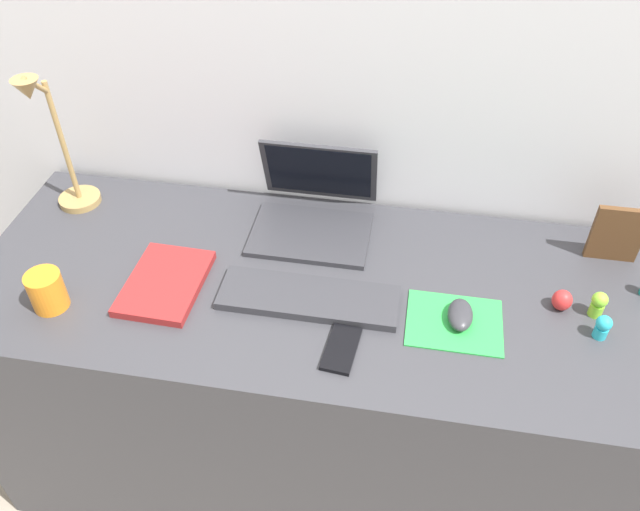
# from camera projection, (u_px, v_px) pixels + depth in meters

# --- Properties ---
(ground_plane) EXTENTS (6.00, 6.00, 0.00)m
(ground_plane) POSITION_uv_depth(u_px,v_px,m) (331.00, 456.00, 2.01)
(ground_plane) COLOR gray
(back_wall) EXTENTS (2.95, 0.05, 1.64)m
(back_wall) POSITION_uv_depth(u_px,v_px,m) (357.00, 170.00, 1.74)
(back_wall) COLOR silver
(back_wall) RESTS_ON ground_plane
(desk) EXTENTS (1.75, 0.66, 0.74)m
(desk) POSITION_uv_depth(u_px,v_px,m) (333.00, 383.00, 1.76)
(desk) COLOR #38383D
(desk) RESTS_ON ground_plane
(laptop) EXTENTS (0.30, 0.28, 0.21)m
(laptop) POSITION_uv_depth(u_px,v_px,m) (315.00, 206.00, 1.66)
(laptop) COLOR #333338
(laptop) RESTS_ON desk
(keyboard) EXTENTS (0.41, 0.13, 0.02)m
(keyboard) POSITION_uv_depth(u_px,v_px,m) (309.00, 298.00, 1.47)
(keyboard) COLOR #333338
(keyboard) RESTS_ON desk
(mousepad) EXTENTS (0.21, 0.17, 0.00)m
(mousepad) POSITION_uv_depth(u_px,v_px,m) (454.00, 322.00, 1.43)
(mousepad) COLOR green
(mousepad) RESTS_ON desk
(mouse) EXTENTS (0.06, 0.10, 0.03)m
(mouse) POSITION_uv_depth(u_px,v_px,m) (460.00, 315.00, 1.42)
(mouse) COLOR #333338
(mouse) RESTS_ON mousepad
(cell_phone) EXTENTS (0.08, 0.13, 0.01)m
(cell_phone) POSITION_uv_depth(u_px,v_px,m) (341.00, 349.00, 1.37)
(cell_phone) COLOR black
(cell_phone) RESTS_ON desk
(desk_lamp) EXTENTS (0.11, 0.16, 0.40)m
(desk_lamp) POSITION_uv_depth(u_px,v_px,m) (57.00, 148.00, 1.61)
(desk_lamp) COLOR #A5844C
(desk_lamp) RESTS_ON desk
(notebook_pad) EXTENTS (0.18, 0.24, 0.02)m
(notebook_pad) POSITION_uv_depth(u_px,v_px,m) (165.00, 283.00, 1.51)
(notebook_pad) COLOR maroon
(notebook_pad) RESTS_ON desk
(picture_frame) EXTENTS (0.12, 0.02, 0.15)m
(picture_frame) POSITION_uv_depth(u_px,v_px,m) (617.00, 234.00, 1.54)
(picture_frame) COLOR brown
(picture_frame) RESTS_ON desk
(coffee_mug) EXTENTS (0.08, 0.08, 0.09)m
(coffee_mug) POSITION_uv_depth(u_px,v_px,m) (47.00, 291.00, 1.44)
(coffee_mug) COLOR orange
(coffee_mug) RESTS_ON desk
(toy_figurine_cyan) EXTENTS (0.03, 0.03, 0.06)m
(toy_figurine_cyan) POSITION_uv_depth(u_px,v_px,m) (603.00, 326.00, 1.38)
(toy_figurine_cyan) COLOR #28B7CC
(toy_figurine_cyan) RESTS_ON desk
(toy_figurine_lime) EXTENTS (0.04, 0.04, 0.06)m
(toy_figurine_lime) POSITION_uv_depth(u_px,v_px,m) (598.00, 304.00, 1.43)
(toy_figurine_lime) COLOR #8CDB33
(toy_figurine_lime) RESTS_ON desk
(toy_figurine_red) EXTENTS (0.04, 0.04, 0.05)m
(toy_figurine_red) POSITION_uv_depth(u_px,v_px,m) (562.00, 300.00, 1.45)
(toy_figurine_red) COLOR red
(toy_figurine_red) RESTS_ON desk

